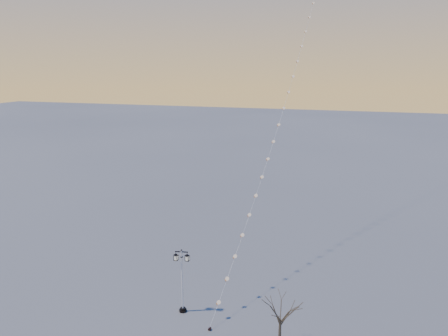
% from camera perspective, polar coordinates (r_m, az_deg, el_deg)
% --- Properties ---
extents(ground, '(300.00, 300.00, 0.00)m').
position_cam_1_polar(ground, '(30.83, -5.97, -20.09)').
color(ground, '#5A5B5B').
rests_on(ground, ground).
extents(street_lamp, '(1.19, 0.56, 4.75)m').
position_cam_1_polar(street_lamp, '(30.88, -5.61, -14.35)').
color(street_lamp, black).
rests_on(street_lamp, ground).
extents(bare_tree, '(2.23, 2.23, 3.70)m').
position_cam_1_polar(bare_tree, '(27.45, 7.55, -18.40)').
color(bare_tree, '#403525').
rests_on(bare_tree, ground).
extents(kite_train, '(5.44, 42.28, 42.24)m').
position_cam_1_polar(kite_train, '(44.95, 10.20, 18.38)').
color(kite_train, black).
rests_on(kite_train, ground).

